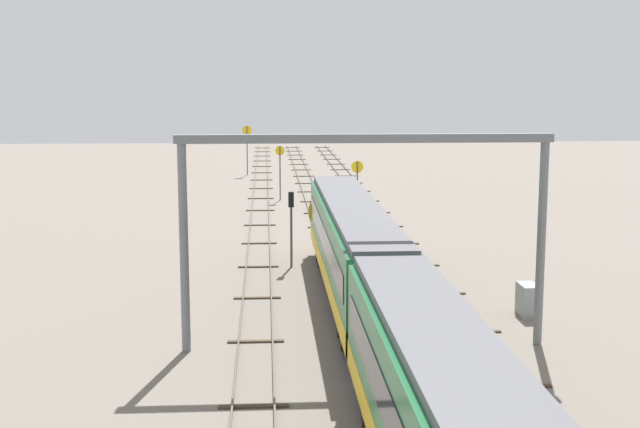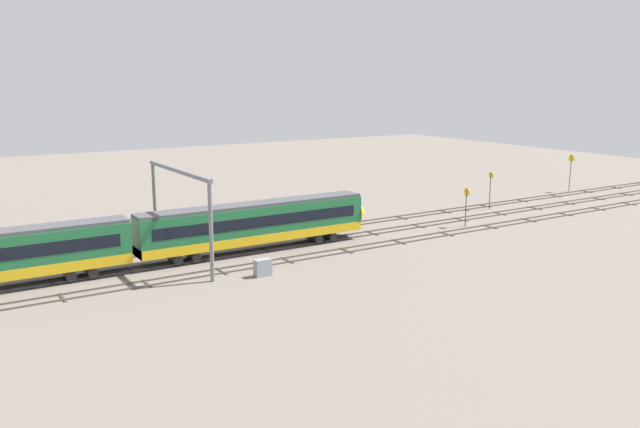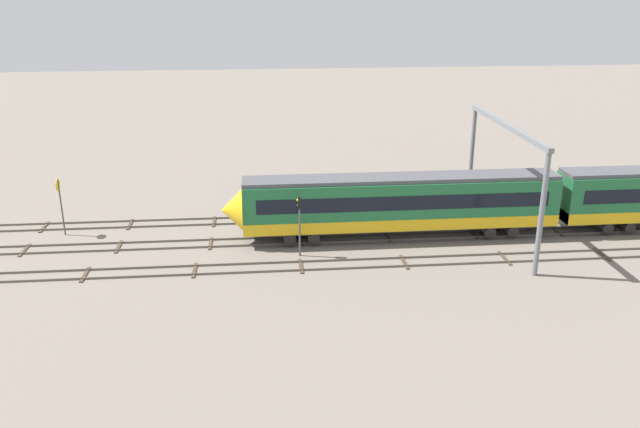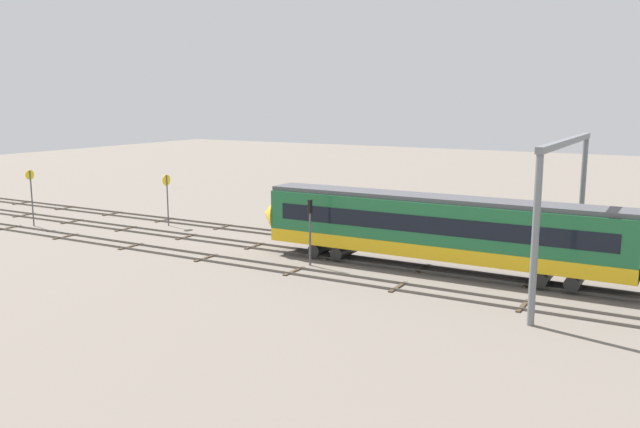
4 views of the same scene
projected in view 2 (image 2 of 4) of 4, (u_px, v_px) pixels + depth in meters
name	position (u px, v px, depth m)	size (l,w,h in m)	color
ground_plane	(293.00, 245.00, 68.04)	(206.65, 206.65, 0.00)	slate
track_near_foreground	(317.00, 255.00, 64.05)	(190.65, 2.40, 0.16)	#59544C
track_with_train	(293.00, 245.00, 68.02)	(190.65, 2.40, 0.16)	#59544C
track_middle	(271.00, 236.00, 71.99)	(190.65, 2.40, 0.16)	#59544C
overhead_gantry	(179.00, 195.00, 60.70)	(0.40, 15.28, 8.88)	slate
speed_sign_near_foreground	(490.00, 185.00, 86.62)	(0.14, 0.85, 4.98)	#4C4C51
speed_sign_mid_trackside	(571.00, 167.00, 100.33)	(0.14, 1.08, 5.69)	#4C4C51
speed_sign_far_trackside	(466.00, 201.00, 76.29)	(0.14, 0.97, 4.57)	#4C4C51
signal_light_trackside_departure	(308.00, 210.00, 71.68)	(0.31, 0.32, 4.50)	#4C4C51
relay_cabinet	(263.00, 268.00, 57.29)	(1.51, 0.79, 1.51)	gray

